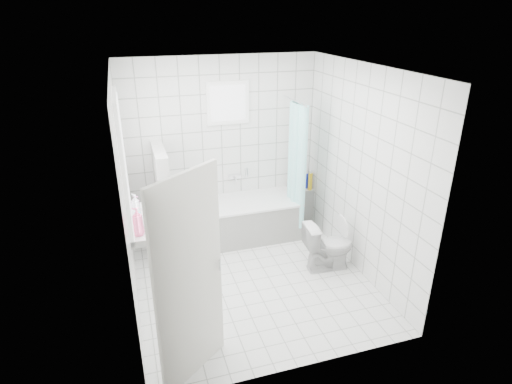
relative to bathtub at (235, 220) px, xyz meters
name	(u,v)px	position (x,y,z in m)	size (l,w,h in m)	color
ground	(252,280)	(-0.07, -1.12, -0.29)	(3.00, 3.00, 0.00)	white
ceiling	(251,68)	(-0.07, -1.12, 2.31)	(3.00, 3.00, 0.00)	white
wall_back	(222,148)	(-0.07, 0.38, 1.01)	(2.80, 0.02, 2.60)	white
wall_front	(304,250)	(-0.07, -2.62, 1.01)	(2.80, 0.02, 2.60)	white
wall_left	(125,200)	(-1.47, -1.12, 1.01)	(0.02, 3.00, 2.60)	white
wall_right	(360,172)	(1.33, -1.12, 1.01)	(0.02, 3.00, 2.60)	white
window_left	(125,164)	(-1.43, -0.82, 1.31)	(0.01, 0.90, 1.40)	white
window_back	(228,103)	(0.03, 0.33, 1.66)	(0.50, 0.01, 0.50)	white
window_sill	(137,223)	(-1.38, -0.82, 0.57)	(0.18, 1.02, 0.08)	white
door	(190,282)	(-1.01, -2.36, 0.71)	(0.04, 0.80, 2.00)	silver
bathtub	(235,220)	(0.00, 0.00, 0.00)	(1.88, 0.77, 0.58)	white
partition_wall	(164,202)	(-1.00, -0.05, 0.46)	(0.15, 0.85, 1.50)	white
tiled_ledge	(303,204)	(1.21, 0.25, -0.02)	(0.40, 0.24, 0.55)	white
toilet	(328,246)	(0.96, -1.14, 0.04)	(0.36, 0.64, 0.65)	silver
curtain_rod	(295,101)	(0.88, -0.02, 1.71)	(0.02, 0.02, 0.80)	silver
shower_curtain	(296,166)	(0.88, -0.16, 0.81)	(0.14, 0.48, 1.78)	#52F0E5
tub_faucet	(235,176)	(0.10, 0.33, 0.56)	(0.18, 0.06, 0.06)	silver
sill_bottles	(137,214)	(-1.37, -0.94, 0.74)	(0.17, 0.77, 0.32)	white
ledge_bottles	(307,181)	(1.24, 0.23, 0.38)	(0.15, 0.16, 0.28)	gold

